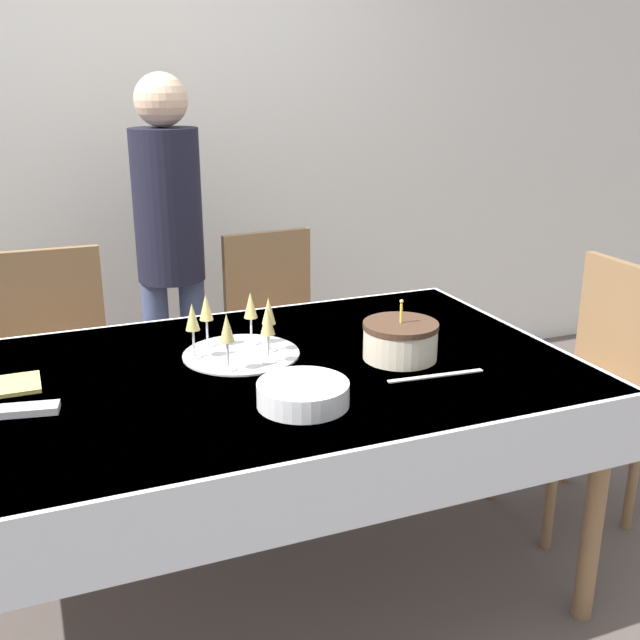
{
  "coord_description": "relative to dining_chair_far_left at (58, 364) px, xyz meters",
  "views": [
    {
      "loc": [
        -0.53,
        -2.0,
        1.61
      ],
      "look_at": [
        0.29,
        0.02,
        0.89
      ],
      "focal_mm": 42.0,
      "sensor_mm": 36.0,
      "label": 1
    }
  ],
  "objects": [
    {
      "name": "fork_pile",
      "position": [
        -0.12,
        -0.97,
        0.25
      ],
      "size": [
        0.18,
        0.09,
        0.02
      ],
      "color": "silver",
      "rests_on": "dining_table"
    },
    {
      "name": "plate_stack_main",
      "position": [
        0.57,
        -1.19,
        0.27
      ],
      "size": [
        0.25,
        0.25,
        0.06
      ],
      "color": "white",
      "rests_on": "dining_table"
    },
    {
      "name": "birthday_cake",
      "position": [
        0.97,
        -0.98,
        0.29
      ],
      "size": [
        0.23,
        0.23,
        0.19
      ],
      "color": "beige",
      "rests_on": "dining_table"
    },
    {
      "name": "dining_chair_right_end",
      "position": [
        1.81,
        -0.9,
        0.0
      ],
      "size": [
        0.43,
        0.43,
        0.97
      ],
      "color": "olive",
      "rests_on": "ground_plane"
    },
    {
      "name": "cake_knife",
      "position": [
        1.0,
        -1.16,
        0.24
      ],
      "size": [
        0.3,
        0.04,
        0.0
      ],
      "color": "silver",
      "rests_on": "dining_table"
    },
    {
      "name": "napkin_pile",
      "position": [
        -0.15,
        -0.78,
        0.24
      ],
      "size": [
        0.15,
        0.15,
        0.01
      ],
      "color": "#E0D166",
      "rests_on": "dining_table"
    },
    {
      "name": "dining_chair_far_left",
      "position": [
        0.0,
        0.0,
        0.0
      ],
      "size": [
        0.43,
        0.43,
        0.97
      ],
      "color": "olive",
      "rests_on": "ground_plane"
    },
    {
      "name": "person_standing",
      "position": [
        0.5,
        0.18,
        0.44
      ],
      "size": [
        0.28,
        0.28,
        1.63
      ],
      "color": "#3F4C72",
      "rests_on": "ground_plane"
    },
    {
      "name": "dining_table",
      "position": [
        0.46,
        -0.9,
        0.14
      ],
      "size": [
        2.07,
        1.17,
        0.77
      ],
      "color": "white",
      "rests_on": "ground_plane"
    },
    {
      "name": "champagne_tray",
      "position": [
        0.51,
        -0.78,
        0.31
      ],
      "size": [
        0.37,
        0.37,
        0.18
      ],
      "color": "silver",
      "rests_on": "dining_table"
    },
    {
      "name": "ground_plane",
      "position": [
        0.46,
        -0.9,
        -0.54
      ],
      "size": [
        12.0,
        12.0,
        0.0
      ],
      "primitive_type": "plane",
      "color": "#564C47"
    },
    {
      "name": "dining_chair_far_right",
      "position": [
        0.91,
        -0.0,
        0.0
      ],
      "size": [
        0.45,
        0.45,
        0.97
      ],
      "color": "olive",
      "rests_on": "ground_plane"
    },
    {
      "name": "wall_back",
      "position": [
        0.46,
        0.78,
        0.81
      ],
      "size": [
        8.0,
        0.05,
        2.7
      ],
      "color": "silver",
      "rests_on": "ground_plane"
    }
  ]
}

